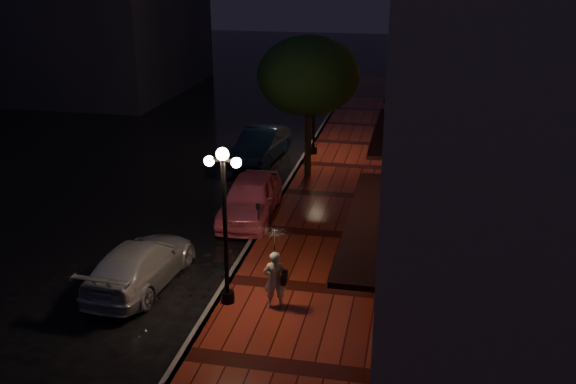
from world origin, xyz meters
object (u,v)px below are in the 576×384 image
Objects in this scene: pink_car at (250,198)px; navy_car at (261,145)px; street_tree at (309,78)px; woman_with_umbrella at (275,256)px; silver_car at (140,264)px; streetlamp_near at (225,218)px; parking_meter at (258,217)px; streetlamp_far at (314,102)px.

pink_car reaches higher than navy_car.
woman_with_umbrella is at bearing -84.58° from street_tree.
streetlamp_near is at bearing 169.09° from silver_car.
street_tree is 7.59m from parking_meter.
silver_car is (-0.55, -12.10, -0.11)m from navy_car.
woman_with_umbrella is (4.09, -0.71, 0.98)m from silver_car.
streetlamp_far is at bearing 79.85° from pink_car.
street_tree reaches higher than streetlamp_far.
parking_meter is at bearing -88.18° from woman_with_umbrella.
street_tree reaches higher than navy_car.
silver_car is (-1.81, -5.43, -0.12)m from pink_car.
woman_with_umbrella reaches higher than navy_car.
street_tree is 6.09m from pink_car.
street_tree is 4.78× the size of parking_meter.
woman_with_umbrella is at bearing -84.69° from streetlamp_far.
silver_car is at bearing 165.53° from streetlamp_near.
streetlamp_far reaches higher than navy_car.
streetlamp_near is 1.92× the size of woman_with_umbrella.
streetlamp_far is 9.95m from parking_meter.
streetlamp_far is 8.12m from pink_car.
streetlamp_near is at bearing -67.61° from parking_meter.
streetlamp_far is 0.95× the size of silver_car.
navy_car reaches higher than parking_meter.
streetlamp_near reaches higher than woman_with_umbrella.
navy_car is (-2.24, 12.82, -1.84)m from streetlamp_near.
navy_car is at bearing 99.92° from streetlamp_near.
streetlamp_far is 0.93× the size of navy_car.
silver_car is (-3.05, -10.27, -3.59)m from street_tree.
woman_with_umbrella is 1.86× the size of parking_meter.
woman_with_umbrella is 4.52m from parking_meter.
pink_car is 3.76× the size of parking_meter.
pink_car reaches higher than silver_car.
streetlamp_far reaches higher than parking_meter.
navy_car is (-2.50, 1.83, -3.48)m from street_tree.
pink_car is at bearing -74.56° from navy_car.
street_tree is at bearing -102.96° from silver_car.
woman_with_umbrella is at bearing 0.44° from streetlamp_near.
navy_car is 1.02× the size of silver_car.
parking_meter is (-1.50, 4.19, -0.75)m from woman_with_umbrella.
street_tree reaches higher than pink_car.
street_tree is (0.26, -3.01, 1.64)m from streetlamp_far.
pink_car reaches higher than parking_meter.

